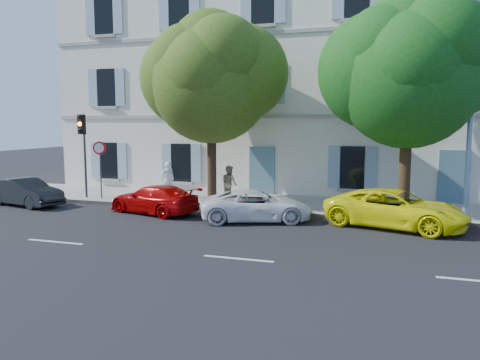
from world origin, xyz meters
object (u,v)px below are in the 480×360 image
(tree_left, at_px, (211,84))
(pedestrian_b, at_px, (229,184))
(car_white_coupe, at_px, (257,206))
(pedestrian_a, at_px, (168,179))
(car_yellow_supercar, at_px, (396,209))
(traffic_light, at_px, (83,138))
(street_lamp, at_px, (474,81))
(car_red_coupe, at_px, (154,199))
(tree_right, at_px, (409,78))
(road_sign, at_px, (100,157))
(car_dark_sedan, at_px, (26,192))

(tree_left, relative_size, pedestrian_b, 4.94)
(car_white_coupe, distance_m, pedestrian_a, 6.30)
(car_white_coupe, xyz_separation_m, pedestrian_b, (-2.11, 2.98, 0.39))
(car_yellow_supercar, xyz_separation_m, traffic_light, (-14.04, 1.57, 2.32))
(street_lamp, bearing_deg, car_white_coupe, -167.52)
(car_red_coupe, bearing_deg, car_yellow_supercar, 107.32)
(car_white_coupe, bearing_deg, pedestrian_a, 38.58)
(car_white_coupe, height_order, pedestrian_b, pedestrian_b)
(car_yellow_supercar, height_order, street_lamp, street_lamp)
(tree_left, bearing_deg, tree_right, -5.59)
(tree_right, bearing_deg, tree_left, 174.41)
(car_red_coupe, distance_m, road_sign, 4.45)
(car_red_coupe, xyz_separation_m, car_white_coupe, (4.41, -0.17, 0.00))
(street_lamp, xyz_separation_m, pedestrian_a, (-12.76, 1.68, -4.16))
(road_sign, bearing_deg, traffic_light, -177.33)
(car_dark_sedan, relative_size, car_white_coupe, 0.88)
(car_red_coupe, height_order, pedestrian_a, pedestrian_a)
(car_red_coupe, relative_size, street_lamp, 0.45)
(pedestrian_b, bearing_deg, tree_left, 64.56)
(car_yellow_supercar, xyz_separation_m, tree_left, (-7.82, 2.23, 4.71))
(tree_left, height_order, street_lamp, street_lamp)
(car_white_coupe, distance_m, car_yellow_supercar, 5.01)
(pedestrian_b, bearing_deg, car_yellow_supercar, -160.52)
(car_yellow_supercar, height_order, tree_right, tree_right)
(car_red_coupe, xyz_separation_m, road_sign, (-3.76, 1.85, 1.50))
(street_lamp, bearing_deg, traffic_light, 178.85)
(car_yellow_supercar, relative_size, tree_right, 0.60)
(car_white_coupe, bearing_deg, car_dark_sedan, 70.59)
(pedestrian_a, bearing_deg, car_white_coupe, 105.70)
(car_yellow_supercar, bearing_deg, tree_right, 4.87)
(car_white_coupe, bearing_deg, car_red_coupe, 68.38)
(car_dark_sedan, relative_size, car_red_coupe, 0.93)
(car_red_coupe, height_order, tree_right, tree_right)
(car_red_coupe, relative_size, traffic_light, 1.02)
(car_yellow_supercar, height_order, road_sign, road_sign)
(tree_right, relative_size, street_lamp, 0.92)
(tree_right, xyz_separation_m, traffic_light, (-14.33, 0.13, -2.35))
(car_white_coupe, xyz_separation_m, traffic_light, (-9.04, 1.98, 2.41))
(tree_right, distance_m, pedestrian_b, 8.66)
(traffic_light, relative_size, road_sign, 1.46)
(car_red_coupe, bearing_deg, traffic_light, -95.50)
(car_dark_sedan, height_order, car_white_coupe, car_dark_sedan)
(street_lamp, height_order, pedestrian_b, street_lamp)
(road_sign, relative_size, street_lamp, 0.30)
(car_red_coupe, xyz_separation_m, tree_left, (1.60, 2.47, 4.80))
(tree_left, bearing_deg, car_dark_sedan, -161.43)
(car_dark_sedan, height_order, tree_right, tree_right)
(car_yellow_supercar, xyz_separation_m, street_lamp, (2.43, 1.24, 4.48))
(street_lamp, distance_m, pedestrian_b, 10.50)
(tree_left, bearing_deg, car_red_coupe, -122.83)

